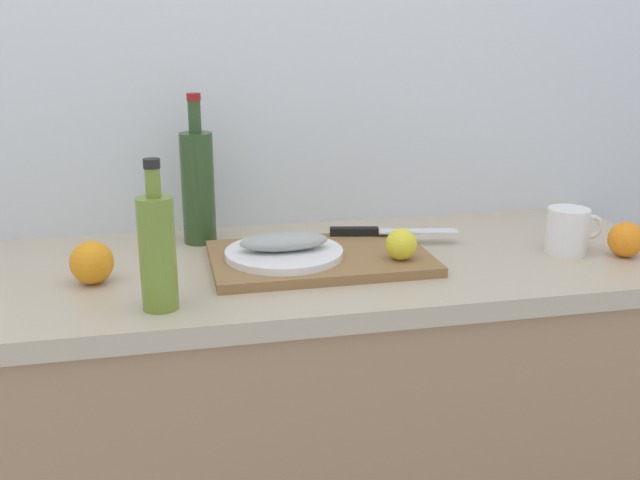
% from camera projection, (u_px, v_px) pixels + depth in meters
% --- Properties ---
extents(back_wall, '(3.20, 0.05, 2.50)m').
position_uv_depth(back_wall, '(201.00, 82.00, 1.71)').
color(back_wall, silver).
rests_on(back_wall, ground_plane).
extents(kitchen_counter, '(2.00, 0.60, 0.90)m').
position_uv_depth(kitchen_counter, '(226.00, 456.00, 1.64)').
color(kitchen_counter, '#9E7A56').
rests_on(kitchen_counter, ground_plane).
extents(cutting_board, '(0.45, 0.29, 0.02)m').
position_uv_depth(cutting_board, '(320.00, 258.00, 1.53)').
color(cutting_board, olive).
rests_on(cutting_board, kitchen_counter).
extents(white_plate, '(0.24, 0.24, 0.01)m').
position_uv_depth(white_plate, '(284.00, 253.00, 1.51)').
color(white_plate, white).
rests_on(white_plate, cutting_board).
extents(fish_fillet, '(0.18, 0.08, 0.04)m').
position_uv_depth(fish_fillet, '(284.00, 241.00, 1.50)').
color(fish_fillet, '#999E99').
rests_on(fish_fillet, white_plate).
extents(chef_knife, '(0.29, 0.09, 0.02)m').
position_uv_depth(chef_knife, '(377.00, 231.00, 1.66)').
color(chef_knife, silver).
rests_on(chef_knife, cutting_board).
extents(lemon_0, '(0.06, 0.06, 0.06)m').
position_uv_depth(lemon_0, '(401.00, 244.00, 1.49)').
color(lemon_0, yellow).
rests_on(lemon_0, cutting_board).
extents(olive_oil_bottle, '(0.06, 0.06, 0.27)m').
position_uv_depth(olive_oil_bottle, '(157.00, 250.00, 1.26)').
color(olive_oil_bottle, olive).
rests_on(olive_oil_bottle, kitchen_counter).
extents(wine_bottle, '(0.07, 0.07, 0.34)m').
position_uv_depth(wine_bottle, '(198.00, 185.00, 1.64)').
color(wine_bottle, '#2D4723').
rests_on(wine_bottle, kitchen_counter).
extents(coffee_mug_1, '(0.13, 0.09, 0.10)m').
position_uv_depth(coffee_mug_1, '(568.00, 231.00, 1.59)').
color(coffee_mug_1, white).
rests_on(coffee_mug_1, kitchen_counter).
extents(orange_0, '(0.08, 0.08, 0.08)m').
position_uv_depth(orange_0, '(626.00, 239.00, 1.57)').
color(orange_0, orange).
rests_on(orange_0, kitchen_counter).
extents(orange_1, '(0.08, 0.08, 0.08)m').
position_uv_depth(orange_1, '(92.00, 263.00, 1.41)').
color(orange_1, orange).
rests_on(orange_1, kitchen_counter).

